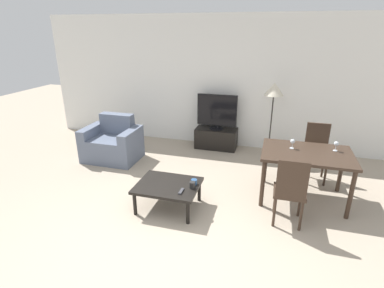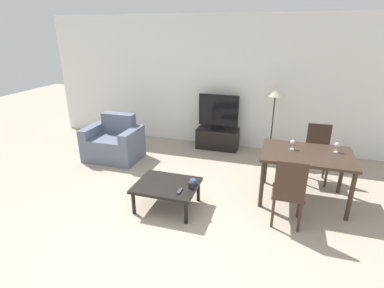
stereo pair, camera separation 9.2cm
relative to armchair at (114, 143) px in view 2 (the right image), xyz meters
The scene contains 15 objects.
ground_plane 2.92m from the armchair, 50.53° to the right, with size 18.00×18.00×0.00m, color tan.
wall_back 2.54m from the armchair, 37.47° to the left, with size 7.95×0.06×2.70m.
armchair is the anchor object (origin of this frame).
tv_stand 2.15m from the armchair, 31.81° to the left, with size 0.87×0.42×0.43m.
tv 2.20m from the armchair, 31.75° to the left, with size 0.83×0.29×0.73m.
coffee_table 2.11m from the armchair, 39.11° to the right, with size 0.87×0.70×0.37m.
dining_table 3.54m from the armchair, ahead, with size 1.26×0.88×0.75m.
dining_chair_near 3.52m from the armchair, 21.64° to the right, with size 0.40×0.40×0.95m.
dining_chair_far 3.71m from the armchair, ahead, with size 0.40×0.40×0.95m.
floor_lamp 3.24m from the armchair, 19.13° to the left, with size 0.36×0.36×1.47m.
remote_primary 2.39m from the armchair, 38.16° to the right, with size 0.04×0.15×0.02m.
cup_white_near 2.34m from the armchair, 31.69° to the right, with size 0.09×0.09×0.07m.
cup_colored_far 2.41m from the armchair, 33.87° to the right, with size 0.08×0.08×0.09m.
wine_glass_left 3.35m from the armchair, ahead, with size 0.07×0.07×0.15m.
wine_glass_center 3.93m from the armchair, ahead, with size 0.07×0.07×0.15m.
Camera 2 is at (1.23, -2.53, 2.40)m, focal length 28.00 mm.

